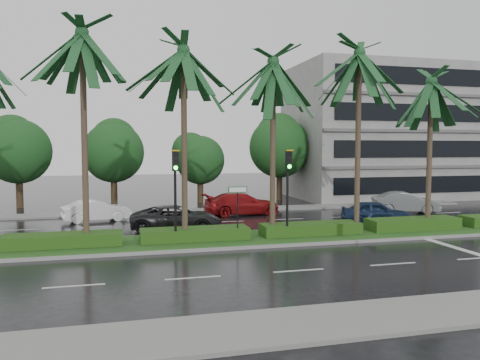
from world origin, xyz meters
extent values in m
plane|color=black|center=(0.00, 0.00, 0.00)|extent=(120.00, 120.00, 0.00)
cube|color=gray|center=(0.00, -10.20, 0.06)|extent=(40.00, 2.40, 0.12)
cube|color=gray|center=(0.00, 12.00, 0.06)|extent=(40.00, 2.00, 0.12)
cube|color=gray|center=(0.00, 1.00, 0.07)|extent=(36.00, 4.00, 0.14)
cube|color=#274B19|center=(0.00, 1.00, 0.14)|extent=(35.60, 3.70, 0.02)
cube|color=#204413|center=(-9.00, 1.00, 0.45)|extent=(5.20, 1.40, 0.60)
cube|color=#204413|center=(-3.00, 1.00, 0.45)|extent=(5.20, 1.40, 0.60)
cube|color=#204413|center=(3.00, 1.00, 0.45)|extent=(5.20, 1.40, 0.60)
cube|color=#204413|center=(9.00, 1.00, 0.45)|extent=(5.20, 1.40, 0.60)
cube|color=silver|center=(-12.00, 7.00, 0.01)|extent=(2.00, 0.12, 0.01)
cube|color=silver|center=(-8.00, -5.00, 0.01)|extent=(2.00, 0.12, 0.01)
cube|color=silver|center=(-8.00, 7.00, 0.01)|extent=(2.00, 0.12, 0.01)
cube|color=silver|center=(-4.00, -5.00, 0.01)|extent=(2.00, 0.12, 0.01)
cube|color=silver|center=(-4.00, 7.00, 0.01)|extent=(2.00, 0.12, 0.01)
cube|color=silver|center=(0.00, -5.00, 0.01)|extent=(2.00, 0.12, 0.01)
cube|color=silver|center=(0.00, 7.00, 0.01)|extent=(2.00, 0.12, 0.01)
cube|color=silver|center=(4.00, -5.00, 0.01)|extent=(2.00, 0.12, 0.01)
cube|color=silver|center=(4.00, 7.00, 0.01)|extent=(2.00, 0.12, 0.01)
cube|color=silver|center=(8.00, -5.00, 0.01)|extent=(2.00, 0.12, 0.01)
cube|color=silver|center=(8.00, 7.00, 0.01)|extent=(2.00, 0.12, 0.01)
cube|color=silver|center=(12.00, 7.00, 0.01)|extent=(2.00, 0.12, 0.01)
cube|color=silver|center=(16.00, 7.00, 0.01)|extent=(2.00, 0.12, 0.01)
cube|color=silver|center=(8.50, -3.00, 0.01)|extent=(0.40, 6.00, 0.01)
cylinder|color=#413326|center=(-8.00, 1.10, 4.95)|extent=(0.28, 0.28, 9.60)
cylinder|color=#413326|center=(-8.00, 1.10, 0.37)|extent=(0.40, 0.40, 0.44)
cylinder|color=#413326|center=(-3.50, 0.90, 4.66)|extent=(0.28, 0.28, 9.01)
cylinder|color=#413326|center=(-3.50, 0.90, 0.37)|extent=(0.40, 0.40, 0.44)
cylinder|color=#413326|center=(1.00, 1.20, 4.52)|extent=(0.28, 0.28, 8.74)
cylinder|color=#413326|center=(1.00, 1.20, 0.37)|extent=(0.40, 0.40, 0.44)
cylinder|color=#413326|center=(5.50, 0.80, 4.80)|extent=(0.28, 0.28, 9.30)
cylinder|color=#413326|center=(5.50, 0.80, 0.37)|extent=(0.40, 0.40, 0.44)
cylinder|color=#413326|center=(10.00, 1.10, 4.18)|extent=(0.28, 0.28, 8.06)
cylinder|color=#413326|center=(10.00, 1.10, 0.37)|extent=(0.40, 0.40, 0.44)
cylinder|color=black|center=(-4.00, 0.40, 1.85)|extent=(0.12, 0.12, 3.40)
cube|color=black|center=(-4.00, 0.22, 4.00)|extent=(0.30, 0.18, 0.90)
cube|color=gold|center=(-4.00, 0.10, 4.48)|extent=(0.34, 0.12, 0.06)
cylinder|color=black|center=(-4.00, 0.12, 4.30)|extent=(0.18, 0.04, 0.18)
cylinder|color=black|center=(-4.00, 0.12, 4.00)|extent=(0.18, 0.04, 0.18)
cylinder|color=#0CE519|center=(-4.00, 0.12, 3.70)|extent=(0.18, 0.04, 0.18)
cylinder|color=black|center=(1.50, 0.40, 1.85)|extent=(0.12, 0.12, 3.40)
cube|color=black|center=(1.50, 0.22, 4.00)|extent=(0.30, 0.18, 0.90)
cube|color=gold|center=(1.50, 0.10, 4.48)|extent=(0.34, 0.12, 0.06)
cylinder|color=black|center=(1.50, 0.12, 4.30)|extent=(0.18, 0.04, 0.18)
cylinder|color=black|center=(1.50, 0.12, 4.00)|extent=(0.18, 0.04, 0.18)
cylinder|color=#0CE519|center=(1.50, 0.12, 3.70)|extent=(0.18, 0.04, 0.18)
cylinder|color=black|center=(-1.00, 0.50, 1.45)|extent=(0.06, 0.06, 2.60)
cube|color=#0C5926|center=(-1.00, 0.47, 2.60)|extent=(0.95, 0.04, 0.30)
cube|color=white|center=(-1.00, 0.45, 2.60)|extent=(0.85, 0.01, 0.22)
cylinder|color=#352718|center=(-14.00, 17.50, 1.20)|extent=(0.52, 0.52, 2.40)
sphere|color=#163C16|center=(-14.00, 17.50, 4.32)|extent=(4.94, 4.94, 4.94)
sphere|color=#163C16|center=(-14.00, 17.80, 5.28)|extent=(3.71, 3.71, 3.71)
cylinder|color=#352718|center=(-7.00, 17.50, 1.18)|extent=(0.52, 0.52, 2.35)
sphere|color=#163C16|center=(-7.00, 17.50, 4.23)|extent=(4.84, 4.84, 4.84)
sphere|color=#163C16|center=(-7.00, 17.80, 5.17)|extent=(3.63, 3.63, 3.63)
cylinder|color=#352718|center=(0.00, 17.50, 0.99)|extent=(0.52, 0.52, 1.98)
sphere|color=#163C16|center=(0.00, 17.50, 3.57)|extent=(4.08, 4.08, 4.08)
sphere|color=#163C16|center=(0.00, 17.80, 4.36)|extent=(3.06, 3.06, 3.06)
cylinder|color=#352718|center=(7.00, 17.50, 1.29)|extent=(0.52, 0.52, 2.57)
sphere|color=#163C16|center=(7.00, 17.50, 4.63)|extent=(5.29, 5.29, 5.29)
sphere|color=#163C16|center=(7.00, 17.80, 5.66)|extent=(3.97, 3.97, 3.97)
cylinder|color=#352718|center=(14.00, 17.50, 1.25)|extent=(0.52, 0.52, 2.51)
sphere|color=#163C16|center=(14.00, 17.50, 4.52)|extent=(5.16, 5.16, 5.16)
sphere|color=#163C16|center=(14.00, 17.80, 5.52)|extent=(3.87, 3.87, 3.87)
cube|color=slate|center=(17.00, 18.00, 6.00)|extent=(16.00, 10.00, 12.00)
imported|color=white|center=(-7.96, 9.13, 0.68)|extent=(2.33, 4.35, 1.36)
imported|color=#242326|center=(-3.46, 4.65, 0.70)|extent=(3.13, 5.36, 1.40)
imported|color=maroon|center=(1.57, 9.68, 0.76)|extent=(2.53, 5.39, 1.52)
imported|color=navy|center=(8.50, 4.00, 0.70)|extent=(2.96, 4.43, 1.40)
imported|color=slate|center=(13.00, 7.70, 0.74)|extent=(2.84, 4.78, 1.49)
camera|label=1|loc=(-6.39, -21.20, 4.63)|focal=35.00mm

